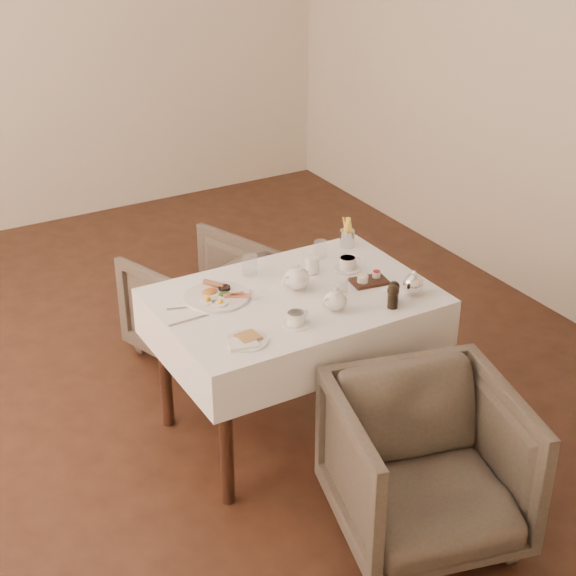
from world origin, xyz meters
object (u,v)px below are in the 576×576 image
at_px(armchair_near, 426,466).
at_px(teapot_centre, 296,277).
at_px(armchair_far, 202,301).
at_px(table, 294,317).
at_px(breakfast_plate, 217,296).

xyz_separation_m(armchair_near, teapot_centre, (-0.06, 0.96, 0.48)).
distance_m(armchair_near, armchair_far, 1.84).
bearing_deg(armchair_near, table, 110.95).
bearing_deg(armchair_far, teapot_centre, 78.10).
bearing_deg(armchair_far, breakfast_plate, 52.26).
relative_size(armchair_near, teapot_centre, 4.48).
distance_m(table, armchair_far, 0.97).
xyz_separation_m(armchair_near, armchair_far, (-0.17, 1.83, -0.03)).
height_order(table, armchair_far, table).
bearing_deg(table, armchair_near, -83.72).
distance_m(armchair_near, teapot_centre, 1.07).
bearing_deg(armchair_far, table, 75.45).
distance_m(table, teapot_centre, 0.19).
xyz_separation_m(armchair_far, breakfast_plate, (-0.25, -0.75, 0.45)).
distance_m(armchair_far, teapot_centre, 1.01).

